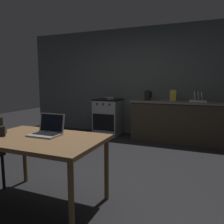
# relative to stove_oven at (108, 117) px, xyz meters

# --- Properties ---
(ground_plane) EXTENTS (12.00, 12.00, 0.00)m
(ground_plane) POSITION_rel_stove_oven_xyz_m (0.55, -2.24, -0.44)
(ground_plane) COLOR black
(back_wall) EXTENTS (6.40, 0.10, 2.59)m
(back_wall) POSITION_rel_stove_oven_xyz_m (0.85, 0.35, 0.85)
(back_wall) COLOR #4D5453
(back_wall) RESTS_ON ground_plane
(kitchen_counter) EXTENTS (2.16, 0.64, 0.89)m
(kitchen_counter) POSITION_rel_stove_oven_xyz_m (1.73, 0.00, 0.00)
(kitchen_counter) COLOR #382D23
(kitchen_counter) RESTS_ON ground_plane
(stove_oven) EXTENTS (0.60, 0.62, 0.89)m
(stove_oven) POSITION_rel_stove_oven_xyz_m (0.00, 0.00, 0.00)
(stove_oven) COLOR gray
(stove_oven) RESTS_ON ground_plane
(dining_table) EXTENTS (1.29, 0.83, 0.73)m
(dining_table) POSITION_rel_stove_oven_xyz_m (0.61, -3.18, 0.22)
(dining_table) COLOR brown
(dining_table) RESTS_ON ground_plane
(laptop) EXTENTS (0.32, 0.26, 0.22)m
(laptop) POSITION_rel_stove_oven_xyz_m (0.60, -3.07, 0.34)
(laptop) COLOR #99999E
(laptop) RESTS_ON dining_table
(electric_kettle) EXTENTS (0.17, 0.15, 0.22)m
(electric_kettle) POSITION_rel_stove_oven_xyz_m (0.98, 0.00, 0.55)
(electric_kettle) COLOR black
(electric_kettle) RESTS_ON kitchen_counter
(frying_pan) EXTENTS (0.27, 0.44, 0.05)m
(frying_pan) POSITION_rel_stove_oven_xyz_m (0.02, -0.03, 0.47)
(frying_pan) COLOR gray
(frying_pan) RESTS_ON stove_oven
(coffee_mug) EXTENTS (0.12, 0.08, 0.10)m
(coffee_mug) POSITION_rel_stove_oven_xyz_m (0.19, -3.30, 0.34)
(coffee_mug) COLOR black
(coffee_mug) RESTS_ON dining_table
(cereal_box) EXTENTS (0.13, 0.05, 0.24)m
(cereal_box) POSITION_rel_stove_oven_xyz_m (1.53, 0.02, 0.56)
(cereal_box) COLOR gold
(cereal_box) RESTS_ON kitchen_counter
(dish_rack) EXTENTS (0.34, 0.26, 0.21)m
(dish_rack) POSITION_rel_stove_oven_xyz_m (2.05, 0.00, 0.49)
(dish_rack) COLOR silver
(dish_rack) RESTS_ON kitchen_counter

